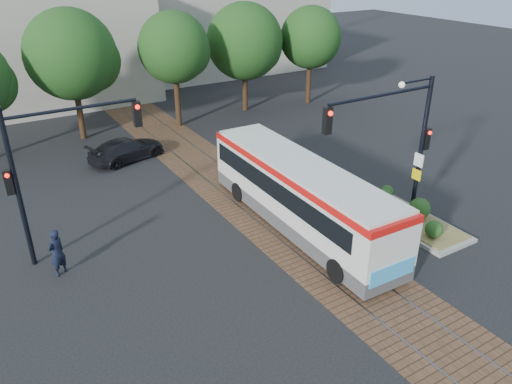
% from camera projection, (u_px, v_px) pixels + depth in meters
% --- Properties ---
extents(ground, '(120.00, 120.00, 0.00)m').
position_uv_depth(ground, '(305.00, 242.00, 19.93)').
color(ground, black).
rests_on(ground, ground).
extents(trackbed, '(3.60, 40.00, 0.02)m').
position_uv_depth(trackbed, '(253.00, 203.00, 23.00)').
color(trackbed, brown).
rests_on(trackbed, ground).
extents(tree_row, '(26.40, 5.60, 7.67)m').
position_uv_depth(tree_row, '(167.00, 50.00, 30.94)').
color(tree_row, '#382314').
rests_on(tree_row, ground).
extents(warehouses, '(40.00, 13.00, 8.00)m').
position_uv_depth(warehouses, '(89.00, 41.00, 40.05)').
color(warehouses, '#ADA899').
rests_on(warehouses, ground).
extents(city_bus, '(2.50, 10.78, 2.87)m').
position_uv_depth(city_bus, '(300.00, 192.00, 20.38)').
color(city_bus, '#444446').
rests_on(city_bus, ground).
extents(traffic_island, '(2.20, 5.20, 1.13)m').
position_uv_depth(traffic_island, '(408.00, 214.00, 21.34)').
color(traffic_island, gray).
rests_on(traffic_island, ground).
extents(signal_pole_main, '(5.49, 0.46, 6.00)m').
position_uv_depth(signal_pole_main, '(402.00, 133.00, 19.27)').
color(signal_pole_main, black).
rests_on(signal_pole_main, ground).
extents(signal_pole_left, '(4.99, 0.34, 6.00)m').
position_uv_depth(signal_pole_left, '(48.00, 162.00, 17.40)').
color(signal_pole_left, black).
rests_on(signal_pole_left, ground).
extents(officer, '(0.79, 0.72, 1.81)m').
position_uv_depth(officer, '(57.00, 253.00, 17.61)').
color(officer, black).
rests_on(officer, ground).
extents(parked_car, '(4.61, 2.84, 1.25)m').
position_uv_depth(parked_car, '(127.00, 149.00, 27.34)').
color(parked_car, black).
rests_on(parked_car, ground).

